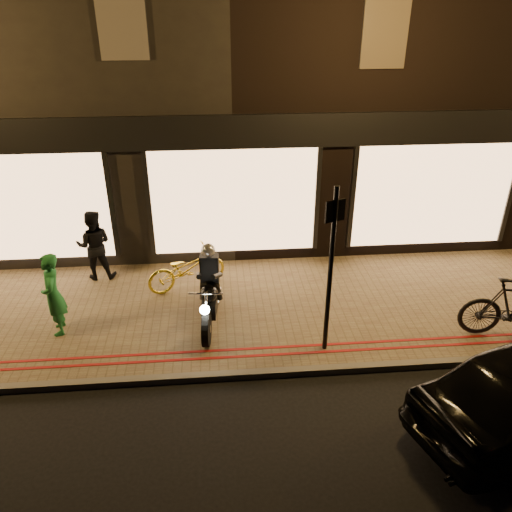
{
  "coord_description": "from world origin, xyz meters",
  "views": [
    {
      "loc": [
        -0.42,
        -6.36,
        5.6
      ],
      "look_at": [
        0.34,
        2.29,
        1.1
      ],
      "focal_mm": 35.0,
      "sensor_mm": 36.0,
      "label": 1
    }
  ],
  "objects": [
    {
      "name": "motorcycle",
      "position": [
        -0.59,
        1.55,
        0.73
      ],
      "size": [
        0.62,
        1.94,
        1.59
      ],
      "rotation": [
        0.0,
        0.0,
        -0.1
      ],
      "color": "black",
      "rests_on": "sidewalk"
    },
    {
      "name": "person_green",
      "position": [
        -3.36,
        1.49,
        0.91
      ],
      "size": [
        0.5,
        0.64,
        1.57
      ],
      "primitive_type": "imported",
      "rotation": [
        0.0,
        0.0,
        -1.34
      ],
      "color": "#1C692E",
      "rests_on": "sidewalk"
    },
    {
      "name": "red_kerb_lines",
      "position": [
        0.0,
        0.55,
        0.12
      ],
      "size": [
        50.0,
        0.26,
        0.01
      ],
      "color": "maroon",
      "rests_on": "sidewalk"
    },
    {
      "name": "ground",
      "position": [
        0.0,
        0.0,
        0.0
      ],
      "size": [
        90.0,
        90.0,
        0.0
      ],
      "primitive_type": "plane",
      "color": "black",
      "rests_on": "ground"
    },
    {
      "name": "person_dark",
      "position": [
        -3.04,
        3.49,
        0.9
      ],
      "size": [
        0.79,
        0.63,
        1.56
      ],
      "primitive_type": "imported",
      "rotation": [
        0.0,
        0.0,
        3.2
      ],
      "color": "black",
      "rests_on": "sidewalk"
    },
    {
      "name": "sidewalk",
      "position": [
        0.0,
        2.0,
        0.06
      ],
      "size": [
        50.0,
        4.0,
        0.12
      ],
      "primitive_type": "cube",
      "color": "#746548",
      "rests_on": "ground"
    },
    {
      "name": "kerb_stone",
      "position": [
        0.0,
        0.05,
        0.06
      ],
      "size": [
        50.0,
        0.14,
        0.12
      ],
      "primitive_type": "cube",
      "color": "#59544C",
      "rests_on": "ground"
    },
    {
      "name": "bicycle_gold",
      "position": [
        -1.07,
        2.87,
        0.56
      ],
      "size": [
        1.79,
        1.2,
        0.89
      ],
      "primitive_type": "imported",
      "rotation": [
        0.0,
        0.0,
        1.96
      ],
      "color": "gold",
      "rests_on": "sidewalk"
    },
    {
      "name": "building_row",
      "position": [
        -0.0,
        8.99,
        4.25
      ],
      "size": [
        48.0,
        10.11,
        8.5
      ],
      "color": "black",
      "rests_on": "ground"
    },
    {
      "name": "sign_post",
      "position": [
        1.4,
        0.57,
        1.8
      ],
      "size": [
        0.34,
        0.16,
        3.0
      ],
      "rotation": [
        0.0,
        0.0,
        0.38
      ],
      "color": "black",
      "rests_on": "sidewalk"
    }
  ]
}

